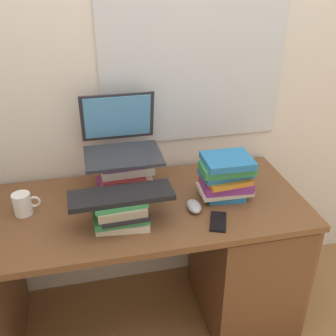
{
  "coord_description": "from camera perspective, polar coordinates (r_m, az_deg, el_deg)",
  "views": [
    {
      "loc": [
        -0.26,
        -1.48,
        1.73
      ],
      "look_at": [
        0.07,
        -0.01,
        0.91
      ],
      "focal_mm": 42.63,
      "sensor_mm": 36.0,
      "label": 1
    }
  ],
  "objects": [
    {
      "name": "book_stack_side",
      "position": [
        1.81,
        8.31,
        -1.25
      ],
      "size": [
        0.24,
        0.18,
        0.21
      ],
      "color": "#2672B2",
      "rests_on": "desk"
    },
    {
      "name": "desk",
      "position": [
        2.06,
        7.81,
        -12.01
      ],
      "size": [
        1.38,
        0.66,
        0.73
      ],
      "color": "brown",
      "rests_on": "ground"
    },
    {
      "name": "computer_mouse",
      "position": [
        1.75,
        3.73,
        -5.48
      ],
      "size": [
        0.06,
        0.1,
        0.04
      ],
      "primitive_type": "ellipsoid",
      "color": "#A5A8AD",
      "rests_on": "desk"
    },
    {
      "name": "laptop",
      "position": [
        1.82,
        -6.78,
        4.12
      ],
      "size": [
        0.34,
        0.31,
        0.25
      ],
      "color": "#2D2D33",
      "rests_on": "book_stack_tall"
    },
    {
      "name": "wall_back",
      "position": [
        1.92,
        -4.68,
        15.45
      ],
      "size": [
        6.0,
        0.06,
        2.6
      ],
      "color": "silver",
      "rests_on": "ground"
    },
    {
      "name": "cell_phone",
      "position": [
        1.69,
        7.18,
        -7.6
      ],
      "size": [
        0.11,
        0.15,
        0.01
      ],
      "primitive_type": "cube",
      "rotation": [
        0.0,
        0.0,
        -0.37
      ],
      "color": "black",
      "rests_on": "desk"
    },
    {
      "name": "mug",
      "position": [
        1.82,
        -20.05,
        -4.85
      ],
      "size": [
        0.12,
        0.08,
        0.1
      ],
      "color": "white",
      "rests_on": "desk"
    },
    {
      "name": "book_stack_keyboard_riser",
      "position": [
        1.65,
        -6.71,
        -6.25
      ],
      "size": [
        0.24,
        0.2,
        0.13
      ],
      "color": "beige",
      "rests_on": "desk"
    },
    {
      "name": "keyboard",
      "position": [
        1.61,
        -6.72,
        -3.91
      ],
      "size": [
        0.42,
        0.15,
        0.02
      ],
      "primitive_type": "cube",
      "rotation": [
        0.0,
        0.0,
        0.03
      ],
      "color": "black",
      "rests_on": "book_stack_keyboard_riser"
    },
    {
      "name": "ground_plane",
      "position": [
        2.29,
        -1.93,
        -20.61
      ],
      "size": [
        6.0,
        6.0,
        0.0
      ],
      "primitive_type": "plane",
      "color": "olive"
    },
    {
      "name": "book_stack_tall",
      "position": [
        1.83,
        -6.26,
        -1.45
      ],
      "size": [
        0.26,
        0.2,
        0.19
      ],
      "color": "gray",
      "rests_on": "desk"
    }
  ]
}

